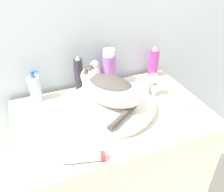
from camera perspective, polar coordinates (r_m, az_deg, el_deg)
wall_back at (r=1.28m, az=-6.14°, el=18.33°), size 8.00×0.05×2.40m
vanity_counter at (r=1.44m, az=0.01°, el=-17.17°), size 0.93×0.59×0.83m
sink_basin at (r=1.16m, az=-0.29°, el=-2.46°), size 0.44×0.44×0.04m
cat at (r=1.10m, az=-0.66°, el=1.77°), size 0.31×0.37×0.17m
faucet at (r=1.24m, az=9.61°, el=3.06°), size 0.13×0.06×0.14m
spray_bottle_trigger at (r=1.44m, az=9.96°, el=7.88°), size 0.06×0.06×0.19m
soap_pump_bottle at (r=1.26m, az=-17.99°, el=1.72°), size 0.06×0.06×0.17m
hairspray_can_black at (r=1.27m, az=-7.96°, el=4.98°), size 0.05×0.05×0.21m
lotion_bottle_white at (r=1.30m, az=-3.91°, el=5.14°), size 0.06×0.06×0.17m
mouthwash_bottle at (r=1.31m, az=-0.71°, el=6.56°), size 0.07×0.07×0.22m
cream_tube at (r=0.93m, az=-6.63°, el=-14.55°), size 0.16×0.08×0.04m
soap_bar at (r=1.22m, az=16.99°, el=-2.61°), size 0.06×0.05×0.02m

